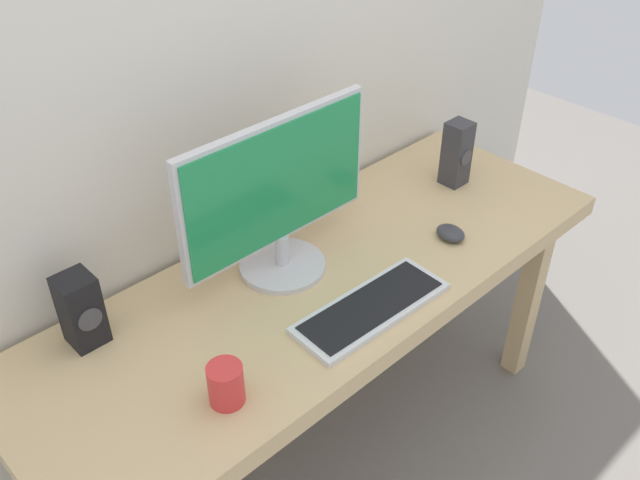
# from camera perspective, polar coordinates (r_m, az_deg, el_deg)

# --- Properties ---
(ground_plane) EXTENTS (6.00, 6.00, 0.00)m
(ground_plane) POSITION_cam_1_polar(r_m,az_deg,el_deg) (2.37, 0.36, -16.95)
(ground_plane) COLOR slate
(desk) EXTENTS (1.73, 0.62, 0.75)m
(desk) POSITION_cam_1_polar(r_m,az_deg,el_deg) (1.89, 0.44, -4.83)
(desk) COLOR tan
(desk) RESTS_ON ground_plane
(monitor) EXTENTS (0.58, 0.23, 0.43)m
(monitor) POSITION_cam_1_polar(r_m,az_deg,el_deg) (1.73, -3.52, 3.71)
(monitor) COLOR silver
(monitor) RESTS_ON desk
(keyboard_primary) EXTENTS (0.43, 0.17, 0.02)m
(keyboard_primary) POSITION_cam_1_polar(r_m,az_deg,el_deg) (1.72, 4.25, -5.59)
(keyboard_primary) COLOR silver
(keyboard_primary) RESTS_ON desk
(mouse) EXTENTS (0.08, 0.09, 0.03)m
(mouse) POSITION_cam_1_polar(r_m,az_deg,el_deg) (1.98, 10.73, 0.57)
(mouse) COLOR #333338
(mouse) RESTS_ON desk
(speaker_right) EXTENTS (0.07, 0.07, 0.21)m
(speaker_right) POSITION_cam_1_polar(r_m,az_deg,el_deg) (2.20, 11.22, 7.03)
(speaker_right) COLOR #333338
(speaker_right) RESTS_ON desk
(speaker_left) EXTENTS (0.08, 0.09, 0.18)m
(speaker_left) POSITION_cam_1_polar(r_m,az_deg,el_deg) (1.67, -19.15, -5.50)
(speaker_left) COLOR black
(speaker_left) RESTS_ON desk
(coffee_mug) EXTENTS (0.08, 0.08, 0.10)m
(coffee_mug) POSITION_cam_1_polar(r_m,az_deg,el_deg) (1.50, -7.78, -11.71)
(coffee_mug) COLOR red
(coffee_mug) RESTS_ON desk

